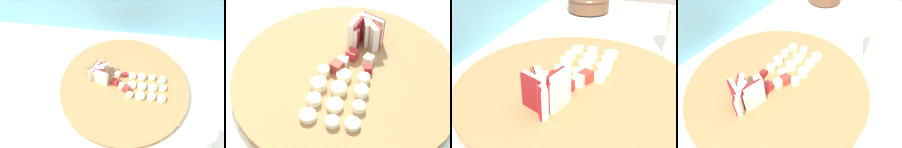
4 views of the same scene
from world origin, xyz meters
The scene contains 6 objects.
tile_backsplash centered at (0.00, 0.36, 0.70)m, with size 2.40×0.04×1.41m, color #6BADC6.
cutting_board centered at (0.14, 0.06, 0.88)m, with size 0.45×0.45×0.02m, color olive.
apple_wedge_fan centered at (0.05, 0.09, 0.92)m, with size 0.07×0.07×0.06m.
apple_dice_pile centered at (0.12, 0.07, 0.90)m, with size 0.07×0.08×0.02m.
banana_slice_rows centered at (0.21, 0.06, 0.89)m, with size 0.14×0.11×0.02m.
small_jar centered at (0.38, -0.12, 0.92)m, with size 0.07×0.07×0.11m, color beige.
Camera 4 is at (-0.12, -0.14, 1.26)m, focal length 31.54 mm.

